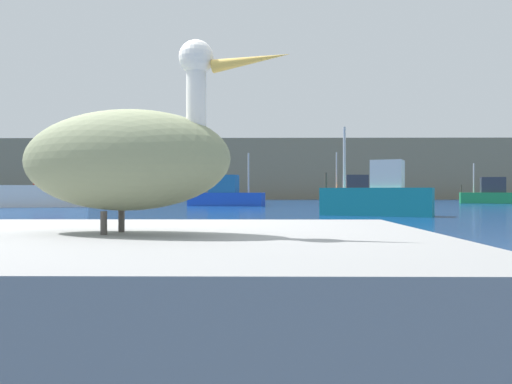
% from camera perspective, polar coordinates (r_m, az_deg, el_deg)
% --- Properties ---
extents(ground_plane, '(260.00, 260.00, 0.00)m').
position_cam_1_polar(ground_plane, '(3.38, -16.43, -18.65)').
color(ground_plane, navy).
extents(hillside_backdrop, '(140.00, 13.38, 7.72)m').
position_cam_1_polar(hillside_backdrop, '(69.57, -0.15, 2.41)').
color(hillside_backdrop, '#7F755B').
rests_on(hillside_backdrop, ground).
extents(pier_dock, '(2.95, 2.33, 0.89)m').
position_cam_1_polar(pier_dock, '(2.51, -14.83, -14.74)').
color(pier_dock, gray).
rests_on(pier_dock, ground).
extents(pelican, '(1.34, 0.69, 0.87)m').
position_cam_1_polar(pelican, '(2.42, -14.55, 3.81)').
color(pelican, gray).
rests_on(pelican, pier_dock).
extents(fishing_boat_green, '(5.88, 3.33, 3.51)m').
position_cam_1_polar(fishing_boat_green, '(48.34, 25.36, -0.24)').
color(fishing_boat_green, '#1E8C4C').
rests_on(fishing_boat_green, ground).
extents(fishing_boat_white, '(6.55, 3.24, 5.51)m').
position_cam_1_polar(fishing_boat_white, '(36.82, -23.29, 0.02)').
color(fishing_boat_white, white).
rests_on(fishing_boat_white, ground).
extents(fishing_boat_orange, '(5.15, 2.16, 4.54)m').
position_cam_1_polar(fishing_boat_orange, '(45.76, 10.99, -0.03)').
color(fishing_boat_orange, orange).
rests_on(fishing_boat_orange, ground).
extents(fishing_boat_blue, '(5.68, 2.53, 3.82)m').
position_cam_1_polar(fishing_boat_blue, '(36.69, -3.46, -0.28)').
color(fishing_boat_blue, blue).
rests_on(fishing_boat_blue, ground).
extents(fishing_boat_teal, '(4.96, 3.23, 3.97)m').
position_cam_1_polar(fishing_boat_teal, '(22.69, 13.66, -0.53)').
color(fishing_boat_teal, teal).
rests_on(fishing_boat_teal, ground).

